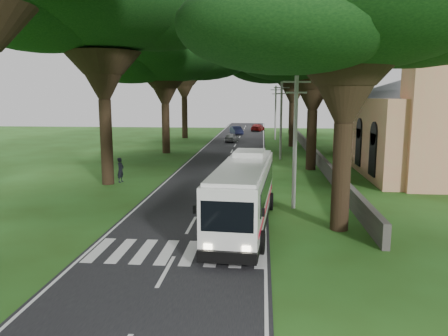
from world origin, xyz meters
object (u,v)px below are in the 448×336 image
Objects in this scene: church at (421,115)px; pole_mid at (281,119)px; distant_car_c at (258,127)px; distant_car_a at (231,137)px; pole_far at (275,112)px; distant_car_b at (236,130)px; pedestrian at (121,170)px; pole_near at (295,138)px; coach_bus at (244,193)px.

pole_mid is at bearing 160.19° from church.
church is 5.35× the size of distant_car_c.
distant_car_a is 19.89m from distant_car_c.
distant_car_a is (-6.30, 16.61, -3.52)m from pole_mid.
distant_car_b is at bearing 126.70° from pole_far.
pole_far is 35.73m from pedestrian.
pedestrian is (-12.77, -13.21, -3.23)m from pole_mid.
church is 3.00× the size of pole_mid.
pole_far is at bearing 90.00° from pole_near.
pole_near is at bearing -105.39° from pedestrian.
pedestrian is at bearing 152.00° from pole_near.
pole_far is 16.79m from distant_car_c.
distant_car_c is at bearing 94.05° from coach_bus.
pole_mid is 18.11m from distant_car_a.
distant_car_b is (-6.30, 28.45, -3.46)m from pole_mid.
church is 28.46m from distant_car_a.
distant_car_c is (-2.78, 36.18, -3.50)m from pole_mid.
pole_near is 20.00m from pole_mid.
pedestrian is at bearing 91.87° from distant_car_c.
pole_near is at bearing 106.13° from distant_car_c.
coach_bus is 52.52m from distant_car_b.
church reaches higher than distant_car_b.
pole_near is at bearing -100.13° from distant_car_b.
pedestrian is at bearing 85.83° from distant_car_a.
pole_near reaches higher than distant_car_b.
distant_car_a is at bearing 93.11° from distant_car_c.
coach_bus is 14.67m from pedestrian.
distant_car_c is (-15.15, 40.64, -4.23)m from church.
pedestrian reaches higher than distant_car_c.
pole_far reaches higher than distant_car_a.
pole_far is at bearing 116.82° from church.
church reaches higher than distant_car_a.
coach_bus is at bearing -103.72° from distant_car_b.
pole_near is at bearing -128.50° from church.
coach_bus reaches higher than pedestrian.
pole_mid is 4.21× the size of pedestrian.
church is 3.00× the size of pole_near.
pole_mid is (-12.36, 4.45, -0.73)m from church.
pole_near is 40.00m from pole_far.
coach_bus is at bearing -93.64° from pole_far.
pole_far is 0.70× the size of coach_bus.
church reaches higher than pole_near.
pole_near is 37.31m from distant_car_a.
distant_car_b is at bearing 3.79° from pedestrian.
pole_near reaches higher than distant_car_c.
pole_near is 1.90× the size of distant_car_b.
pole_mid is at bearing -95.06° from distant_car_b.
coach_bus is at bearing 103.01° from distant_car_a.
distant_car_c is at bearing 1.19° from pedestrian.
church is at bearing -63.18° from pole_far.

